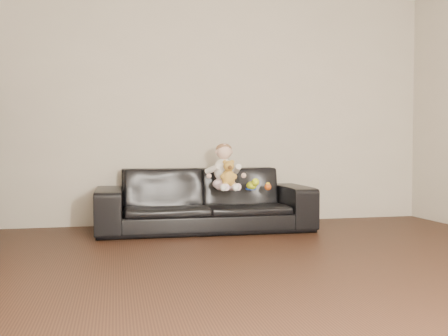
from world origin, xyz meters
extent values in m
plane|color=#321C11|center=(0.00, 0.00, 0.00)|extent=(5.50, 5.50, 0.00)
plane|color=beige|center=(0.00, 2.75, 1.30)|extent=(5.00, 0.00, 5.00)
imported|color=black|center=(-0.16, 2.25, 0.31)|extent=(2.14, 0.86, 0.62)
ellipsoid|color=white|center=(0.02, 2.15, 0.47)|extent=(0.28, 0.26, 0.12)
ellipsoid|color=white|center=(0.02, 2.16, 0.61)|extent=(0.24, 0.22, 0.24)
sphere|color=beige|center=(0.02, 2.15, 0.79)|extent=(0.20, 0.20, 0.16)
ellipsoid|color=#8C603F|center=(0.02, 2.16, 0.82)|extent=(0.20, 0.20, 0.11)
cylinder|color=white|center=(-0.03, 2.00, 0.45)|extent=(0.12, 0.21, 0.08)
cylinder|color=white|center=(0.07, 2.00, 0.45)|extent=(0.12, 0.21, 0.08)
sphere|color=white|center=(-0.04, 1.90, 0.45)|extent=(0.08, 0.08, 0.07)
sphere|color=white|center=(0.08, 1.90, 0.45)|extent=(0.08, 0.08, 0.07)
cylinder|color=white|center=(-0.11, 2.11, 0.62)|extent=(0.10, 0.17, 0.11)
cylinder|color=white|center=(0.14, 2.11, 0.62)|extent=(0.10, 0.17, 0.11)
ellipsoid|color=#BB8B35|center=(0.03, 2.00, 0.54)|extent=(0.17, 0.17, 0.16)
sphere|color=#BB8B35|center=(0.03, 1.98, 0.65)|extent=(0.14, 0.14, 0.10)
sphere|color=#BB8B35|center=(-0.01, 1.99, 0.69)|extent=(0.06, 0.06, 0.04)
sphere|color=#BB8B35|center=(0.07, 1.99, 0.69)|extent=(0.06, 0.06, 0.04)
sphere|color=#593819|center=(0.03, 1.94, 0.64)|extent=(0.06, 0.06, 0.04)
ellipsoid|color=#C5DF1A|center=(0.30, 2.12, 0.45)|extent=(0.13, 0.14, 0.09)
sphere|color=#D35118|center=(0.44, 2.03, 0.44)|extent=(0.09, 0.09, 0.07)
cylinder|color=#173FB8|center=(0.29, 2.14, 0.42)|extent=(0.13, 0.13, 0.01)
camera|label=1|loc=(-1.04, -2.68, 0.82)|focal=40.00mm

